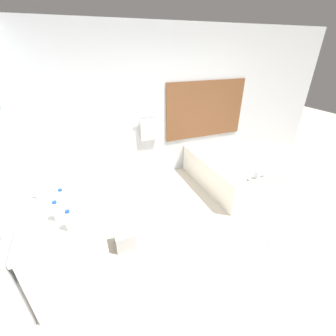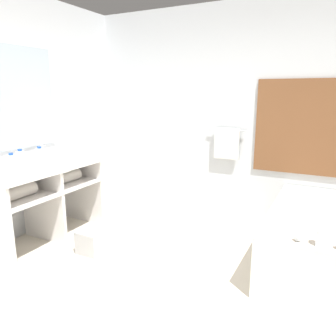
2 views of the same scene
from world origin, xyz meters
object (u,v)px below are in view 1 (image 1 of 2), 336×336
object	(u,v)px
water_bottle_1	(70,221)
waste_bin	(125,239)
water_bottle_2	(57,211)
bathtub	(225,170)
water_bottle_3	(62,198)

from	to	relation	value
water_bottle_1	waste_bin	bearing A→B (deg)	41.13
water_bottle_1	water_bottle_2	world-z (taller)	same
water_bottle_1	water_bottle_2	xyz separation A→B (m)	(-0.11, 0.19, -0.00)
water_bottle_2	bathtub	bearing A→B (deg)	21.44
bathtub	waste_bin	world-z (taller)	bathtub
water_bottle_3	waste_bin	size ratio (longest dim) A/B	0.85
water_bottle_1	water_bottle_3	size ratio (longest dim) A/B	1.00
bathtub	waste_bin	bearing A→B (deg)	-159.01
water_bottle_2	water_bottle_1	bearing A→B (deg)	-59.65
bathtub	waste_bin	size ratio (longest dim) A/B	6.83
bathtub	water_bottle_3	world-z (taller)	water_bottle_3
water_bottle_1	water_bottle_2	size ratio (longest dim) A/B	1.00
bathtub	water_bottle_1	world-z (taller)	water_bottle_1
water_bottle_2	waste_bin	distance (m)	1.08
bathtub	waste_bin	distance (m)	2.26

